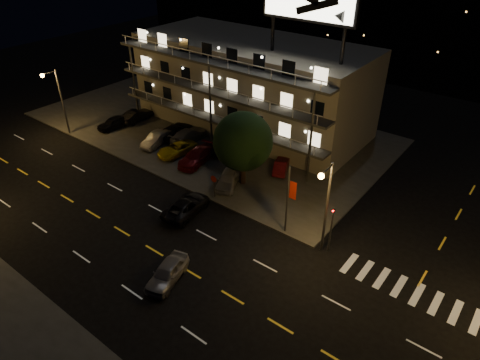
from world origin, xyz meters
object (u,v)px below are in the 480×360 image
Objects in this scene: tree at (243,143)px; road_car_east at (167,272)px; lot_car_2 at (177,149)px; lot_car_4 at (228,179)px; road_car_west at (186,206)px; lot_car_7 at (189,135)px.

road_car_east is at bearing -75.22° from tree.
lot_car_4 is (8.49, -1.56, 0.10)m from lot_car_2.
tree is 1.60× the size of lot_car_2.
lot_car_4 is at bearing -1.67° from lot_car_2.
lot_car_2 is at bearing 178.44° from tree.
tree is 7.97m from road_car_west.
lot_car_2 is 0.91× the size of lot_car_7.
tree reaches higher than lot_car_7.
lot_car_4 is at bearing -120.83° from tree.
lot_car_7 reaches higher than lot_car_4.
road_car_west is at bearing -116.74° from lot_car_4.
lot_car_7 is (-9.75, 4.73, 0.00)m from lot_car_4.
road_car_west is (9.49, -10.32, -0.18)m from lot_car_7.
tree reaches higher than lot_car_2.
lot_car_2 reaches higher than road_car_west.
lot_car_2 is 1.06× the size of lot_car_4.
lot_car_2 is 3.41m from lot_car_7.
tree is 1.45× the size of lot_car_7.
lot_car_2 is at bearing 117.05° from road_car_east.
lot_car_4 is 0.85× the size of road_car_west.
tree is 1.74× the size of road_car_east.
road_car_west is (-0.26, -5.59, -0.18)m from lot_car_4.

